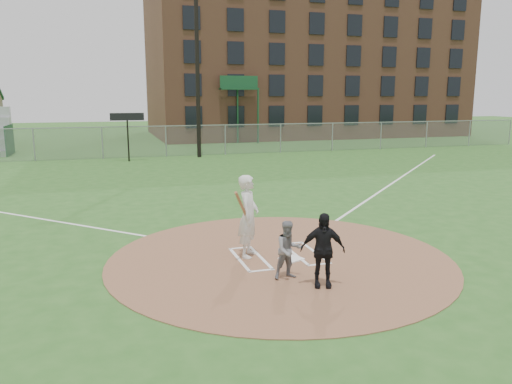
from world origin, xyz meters
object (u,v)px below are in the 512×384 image
object	(u,v)px
batter_at_plate	(248,216)
home_plate	(291,259)
umpire	(323,250)
catcher	(289,250)

from	to	relation	value
batter_at_plate	home_plate	bearing A→B (deg)	-30.81
home_plate	umpire	distance (m)	1.97
umpire	home_plate	bearing A→B (deg)	107.05
umpire	batter_at_plate	xyz separation A→B (m)	(-0.91, 2.36, 0.23)
catcher	umpire	world-z (taller)	umpire
umpire	catcher	bearing A→B (deg)	146.11
home_plate	umpire	size ratio (longest dim) A/B	0.30
home_plate	catcher	size ratio (longest dim) A/B	0.37
home_plate	umpire	world-z (taller)	umpire
catcher	umpire	xyz separation A→B (m)	(0.51, -0.64, 0.15)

